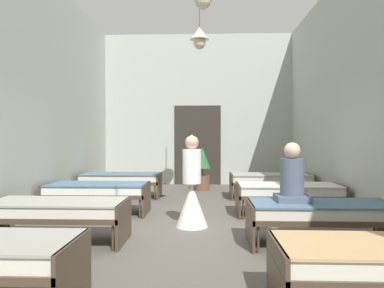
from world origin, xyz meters
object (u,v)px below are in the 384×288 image
object	(u,v)px
bed_left_row_3	(121,179)
patient_seated_primary	(292,179)
bed_right_row_1	(320,213)
bed_left_row_2	(97,190)
bed_right_row_2	(288,192)
nurse_near_aisle	(192,194)
potted_plant	(202,167)
bed_right_row_3	(271,180)
bed_left_row_1	(57,210)

from	to	relation	value
bed_left_row_3	patient_seated_primary	distance (m)	4.92
bed_right_row_1	bed_left_row_3	size ratio (longest dim) A/B	1.00
bed_left_row_2	bed_right_row_2	xyz separation A→B (m)	(3.57, 0.00, 0.00)
bed_right_row_2	nurse_near_aisle	world-z (taller)	nurse_near_aisle
bed_right_row_2	potted_plant	bearing A→B (deg)	117.55
potted_plant	bed_right_row_1	bearing A→B (deg)	-72.02
bed_right_row_1	bed_right_row_2	size ratio (longest dim) A/B	1.00
bed_left_row_2	potted_plant	world-z (taller)	potted_plant
bed_right_row_2	patient_seated_primary	distance (m)	1.88
bed_left_row_3	bed_right_row_3	xyz separation A→B (m)	(3.57, 0.00, 0.00)
bed_right_row_2	nurse_near_aisle	distance (m)	1.99
bed_right_row_1	nurse_near_aisle	bearing A→B (deg)	151.29
bed_right_row_1	bed_right_row_2	world-z (taller)	same
bed_left_row_1	bed_right_row_2	bearing A→B (deg)	28.01
bed_right_row_3	potted_plant	bearing A→B (deg)	143.04
nurse_near_aisle	patient_seated_primary	bearing A→B (deg)	147.09
bed_left_row_1	bed_left_row_3	distance (m)	3.80
bed_left_row_3	potted_plant	xyz separation A→B (m)	(1.94, 1.23, 0.21)
nurse_near_aisle	bed_right_row_1	bearing A→B (deg)	149.91
nurse_near_aisle	potted_plant	xyz separation A→B (m)	(0.12, 4.07, 0.11)
bed_left_row_3	bed_right_row_3	world-z (taller)	same
bed_right_row_1	potted_plant	world-z (taller)	potted_plant
bed_left_row_3	bed_right_row_3	distance (m)	3.57
patient_seated_primary	bed_right_row_2	bearing A→B (deg)	79.00
bed_left_row_2	bed_right_row_2	bearing A→B (deg)	0.00
bed_right_row_1	patient_seated_primary	xyz separation A→B (m)	(-0.35, 0.10, 0.43)
bed_right_row_2	potted_plant	distance (m)	3.53
bed_left_row_2	bed_left_row_3	world-z (taller)	same
bed_right_row_2	patient_seated_primary	xyz separation A→B (m)	(-0.35, -1.80, 0.43)
bed_right_row_2	potted_plant	world-z (taller)	potted_plant
nurse_near_aisle	potted_plant	distance (m)	4.07
potted_plant	bed_right_row_3	bearing A→B (deg)	-36.96
patient_seated_primary	bed_right_row_3	bearing A→B (deg)	84.60
bed_right_row_3	patient_seated_primary	xyz separation A→B (m)	(-0.35, -3.70, 0.43)
bed_right_row_2	bed_right_row_3	distance (m)	1.90
bed_left_row_3	potted_plant	size ratio (longest dim) A/B	1.62
bed_left_row_2	bed_right_row_2	size ratio (longest dim) A/B	1.00
bed_right_row_1	nurse_near_aisle	world-z (taller)	nurse_near_aisle
bed_right_row_1	nurse_near_aisle	xyz separation A→B (m)	(-1.75, 0.96, 0.09)
potted_plant	bed_right_row_2	bearing A→B (deg)	-62.45
bed_left_row_2	bed_right_row_3	xyz separation A→B (m)	(3.57, 1.90, 0.00)
bed_left_row_2	bed_right_row_2	world-z (taller)	same
bed_left_row_1	potted_plant	world-z (taller)	potted_plant
bed_right_row_2	bed_left_row_3	world-z (taller)	same
bed_left_row_2	bed_right_row_3	bearing A→B (deg)	28.01
nurse_near_aisle	potted_plant	bearing A→B (deg)	-93.07
nurse_near_aisle	potted_plant	size ratio (longest dim) A/B	1.27
bed_left_row_1	bed_left_row_2	bearing A→B (deg)	90.00
bed_left_row_1	bed_left_row_3	world-z (taller)	same
bed_left_row_1	bed_left_row_3	size ratio (longest dim) A/B	1.00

